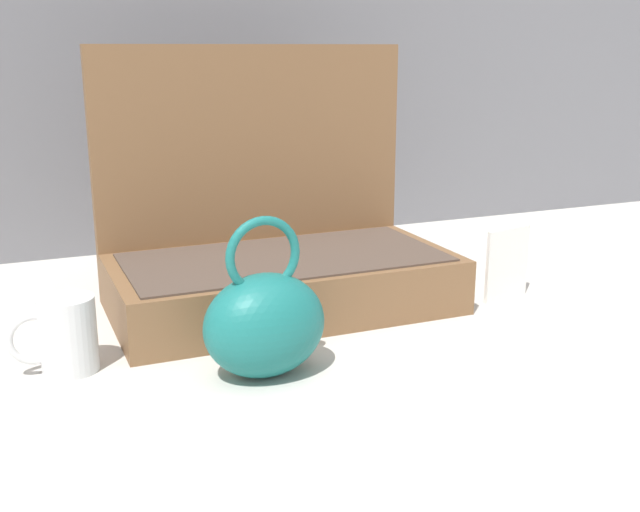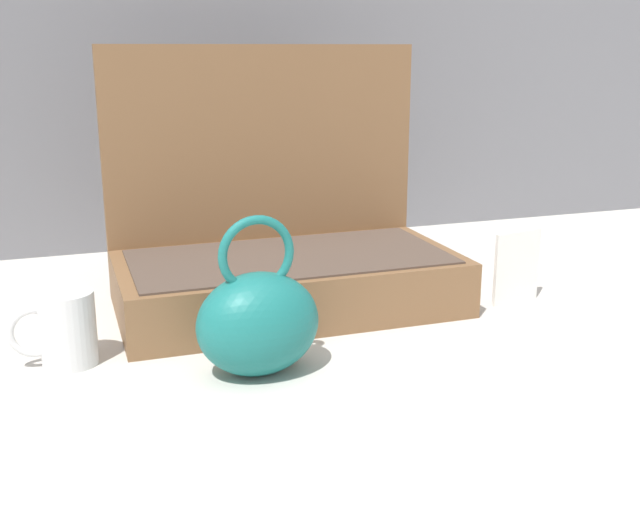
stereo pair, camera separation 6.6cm
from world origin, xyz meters
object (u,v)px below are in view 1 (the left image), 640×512
Objects in this scene: teal_pouch_handbag at (265,322)px; info_card_left at (507,264)px; open_suitcase at (275,248)px; coffee_mug at (66,335)px.

teal_pouch_handbag is 0.47m from info_card_left.
info_card_left is (0.34, -0.13, -0.03)m from open_suitcase.
coffee_mug is (-0.22, 0.11, -0.02)m from teal_pouch_handbag.
info_card_left is at bearing 16.19° from teal_pouch_handbag.
teal_pouch_handbag is 1.72× the size of info_card_left.
teal_pouch_handbag is 0.25m from coffee_mug.
teal_pouch_handbag is at bearing -112.18° from open_suitcase.
info_card_left is (0.45, 0.13, -0.01)m from teal_pouch_handbag.
coffee_mug is 0.67m from info_card_left.
coffee_mug is (-0.33, -0.15, -0.04)m from open_suitcase.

